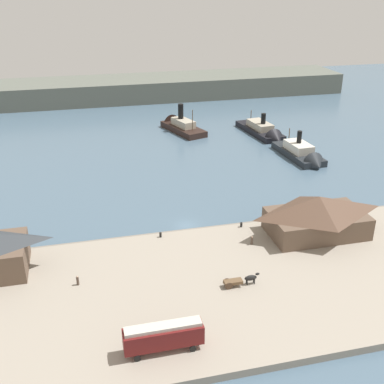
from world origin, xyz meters
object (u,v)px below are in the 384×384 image
(street_tram, at_px, (163,335))
(pedestrian_near_west_shed, at_px, (78,281))
(pedestrian_standing_center, at_px, (252,241))
(mooring_post_center_west, at_px, (161,235))
(ferry_shed_east_terminal, at_px, (317,215))
(ferry_moored_east, at_px, (179,125))
(horse_cart, at_px, (240,280))
(mooring_post_east, at_px, (241,225))
(ferry_mid_harbor, at_px, (265,132))
(ferry_approaching_east, at_px, (303,155))

(street_tram, height_order, pedestrian_near_west_shed, street_tram)
(pedestrian_standing_center, bearing_deg, mooring_post_center_west, 157.04)
(ferry_shed_east_terminal, distance_m, mooring_post_center_west, 29.15)
(street_tram, xyz_separation_m, ferry_moored_east, (23.48, 97.42, -2.09))
(horse_cart, height_order, mooring_post_east, horse_cart)
(ferry_mid_harbor, bearing_deg, ferry_approaching_east, -84.32)
(mooring_post_east, bearing_deg, horse_cart, -109.77)
(horse_cart, bearing_deg, ferry_approaching_east, 55.39)
(pedestrian_standing_center, height_order, pedestrian_near_west_shed, pedestrian_standing_center)
(pedestrian_standing_center, xyz_separation_m, ferry_moored_east, (3.22, 75.13, -0.47))
(street_tram, bearing_deg, pedestrian_standing_center, 47.72)
(ferry_mid_harbor, bearing_deg, street_tram, -119.33)
(street_tram, xyz_separation_m, ferry_mid_harbor, (47.60, 84.73, -2.32))
(horse_cart, relative_size, mooring_post_east, 6.40)
(horse_cart, xyz_separation_m, pedestrian_standing_center, (6.12, 11.29, -0.18))
(street_tram, height_order, ferry_mid_harbor, ferry_mid_harbor)
(mooring_post_center_west, distance_m, ferry_moored_east, 71.08)
(street_tram, relative_size, horse_cart, 1.78)
(mooring_post_east, distance_m, mooring_post_center_west, 15.77)
(mooring_post_center_west, bearing_deg, pedestrian_standing_center, -22.96)
(ferry_shed_east_terminal, height_order, mooring_post_center_west, ferry_shed_east_terminal)
(ferry_shed_east_terminal, distance_m, street_tram, 40.62)
(pedestrian_near_west_shed, bearing_deg, horse_cart, -14.17)
(street_tram, xyz_separation_m, mooring_post_center_west, (4.84, 28.82, -1.92))
(pedestrian_near_west_shed, distance_m, ferry_mid_harbor, 89.01)
(ferry_moored_east, bearing_deg, mooring_post_center_west, -105.20)
(ferry_approaching_east, bearing_deg, horse_cart, -124.61)
(ferry_shed_east_terminal, height_order, ferry_approaching_east, ferry_shed_east_terminal)
(ferry_shed_east_terminal, relative_size, ferry_approaching_east, 0.87)
(pedestrian_standing_center, xyz_separation_m, ferry_mid_harbor, (27.33, 62.45, -0.70))
(ferry_approaching_east, bearing_deg, street_tram, -128.47)
(mooring_post_east, bearing_deg, ferry_mid_harbor, 64.17)
(mooring_post_center_west, xyz_separation_m, ferry_moored_east, (18.64, 68.60, -0.18))
(horse_cart, xyz_separation_m, ferry_mid_harbor, (33.45, 73.74, -0.88))
(pedestrian_standing_center, bearing_deg, ferry_moored_east, 87.55)
(mooring_post_east, bearing_deg, ferry_approaching_east, 49.09)
(ferry_shed_east_terminal, relative_size, horse_cart, 3.13)
(ferry_shed_east_terminal, relative_size, mooring_post_east, 20.03)
(street_tram, bearing_deg, horse_cart, 37.86)
(ferry_approaching_east, bearing_deg, mooring_post_east, -130.91)
(ferry_shed_east_terminal, bearing_deg, mooring_post_east, 155.71)
(horse_cart, bearing_deg, street_tram, -142.14)
(horse_cart, xyz_separation_m, mooring_post_east, (6.46, 17.98, -0.48))
(ferry_shed_east_terminal, xyz_separation_m, horse_cart, (-19.11, -12.27, -2.93))
(ferry_mid_harbor, relative_size, ferry_approaching_east, 1.12)
(ferry_shed_east_terminal, height_order, mooring_post_east, ferry_shed_east_terminal)
(horse_cart, relative_size, ferry_approaching_east, 0.28)
(pedestrian_standing_center, relative_size, ferry_moored_east, 0.08)
(pedestrian_near_west_shed, xyz_separation_m, ferry_approaching_east, (60.15, 45.48, -0.59))
(mooring_post_center_west, bearing_deg, horse_cart, -62.44)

